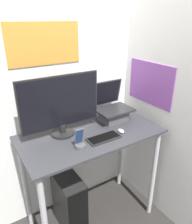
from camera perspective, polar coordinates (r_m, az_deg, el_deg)
name	(u,v)px	position (r m, az deg, el deg)	size (l,w,h in m)	color
wall_back	(69,83)	(2.00, -7.16, 7.56)	(6.00, 0.06, 2.60)	white
wall_side_right	(181,91)	(1.90, 21.30, 5.21)	(0.06, 6.00, 2.60)	white
desk	(91,150)	(1.90, -1.23, -10.00)	(1.17, 0.60, 0.97)	#333338
laptop	(113,111)	(2.00, 4.36, 0.32)	(0.33, 0.28, 0.35)	#4C4C51
monitor	(61,106)	(1.72, -9.14, 1.46)	(0.66, 0.19, 0.49)	black
keyboard	(104,138)	(1.73, 2.05, -6.79)	(0.27, 0.12, 0.02)	black
mouse	(121,131)	(1.83, 6.54, -4.94)	(0.04, 0.07, 0.03)	white
cell_phone	(80,143)	(1.62, -4.23, -8.04)	(0.08, 0.08, 0.15)	#4C4C51
computer_tower	(69,202)	(2.20, -6.94, -22.40)	(0.20, 0.37, 0.55)	black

